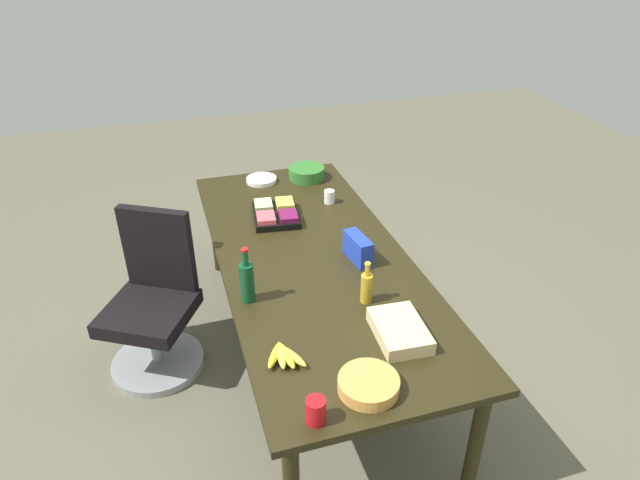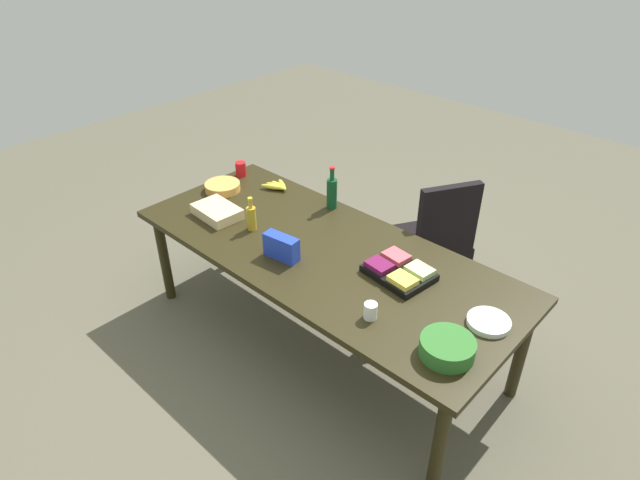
{
  "view_description": "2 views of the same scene",
  "coord_description": "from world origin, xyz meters",
  "px_view_note": "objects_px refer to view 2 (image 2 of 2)",
  "views": [
    {
      "loc": [
        2.57,
        -0.74,
        2.43
      ],
      "look_at": [
        -0.12,
        0.08,
        0.76
      ],
      "focal_mm": 30.91,
      "sensor_mm": 36.0,
      "label": 1
    },
    {
      "loc": [
        -1.87,
        2.04,
        2.6
      ],
      "look_at": [
        0.05,
        -0.03,
        0.78
      ],
      "focal_mm": 30.54,
      "sensor_mm": 36.0,
      "label": 2
    }
  ],
  "objects_px": {
    "chip_bag_blue": "(281,247)",
    "fruit_platter": "(399,271)",
    "office_chair": "(431,251)",
    "sheet_cake": "(217,212)",
    "chip_bowl": "(223,187)",
    "wine_bottle": "(332,192)",
    "banana_bunch": "(277,186)",
    "salad_bowl": "(447,348)",
    "paper_cup": "(370,311)",
    "paper_plate_stack": "(489,322)",
    "conference_table": "(323,258)",
    "red_solo_cup": "(241,169)",
    "dressing_bottle": "(251,217)"
  },
  "relations": [
    {
      "from": "office_chair",
      "to": "chip_bag_blue",
      "type": "height_order",
      "value": "office_chair"
    },
    {
      "from": "conference_table",
      "to": "red_solo_cup",
      "type": "xyz_separation_m",
      "value": [
        1.16,
        -0.33,
        0.12
      ]
    },
    {
      "from": "wine_bottle",
      "to": "banana_bunch",
      "type": "distance_m",
      "value": 0.49
    },
    {
      "from": "conference_table",
      "to": "paper_plate_stack",
      "type": "bearing_deg",
      "value": -176.25
    },
    {
      "from": "salad_bowl",
      "to": "wine_bottle",
      "type": "bearing_deg",
      "value": -27.11
    },
    {
      "from": "chip_bag_blue",
      "to": "chip_bowl",
      "type": "relative_size",
      "value": 0.86
    },
    {
      "from": "wine_bottle",
      "to": "sheet_cake",
      "type": "height_order",
      "value": "wine_bottle"
    },
    {
      "from": "salad_bowl",
      "to": "paper_cup",
      "type": "bearing_deg",
      "value": 5.13
    },
    {
      "from": "conference_table",
      "to": "office_chair",
      "type": "bearing_deg",
      "value": -103.57
    },
    {
      "from": "paper_cup",
      "to": "fruit_platter",
      "type": "xyz_separation_m",
      "value": [
        0.11,
        -0.4,
        -0.01
      ]
    },
    {
      "from": "conference_table",
      "to": "chip_bowl",
      "type": "bearing_deg",
      "value": -3.95
    },
    {
      "from": "chip_bowl",
      "to": "salad_bowl",
      "type": "bearing_deg",
      "value": 170.98
    },
    {
      "from": "paper_cup",
      "to": "chip_bowl",
      "type": "xyz_separation_m",
      "value": [
        1.67,
        -0.37,
        -0.02
      ]
    },
    {
      "from": "paper_plate_stack",
      "to": "banana_bunch",
      "type": "bearing_deg",
      "value": -8.88
    },
    {
      "from": "salad_bowl",
      "to": "banana_bunch",
      "type": "xyz_separation_m",
      "value": [
        1.83,
        -0.62,
        -0.02
      ]
    },
    {
      "from": "paper_cup",
      "to": "fruit_platter",
      "type": "distance_m",
      "value": 0.41
    },
    {
      "from": "conference_table",
      "to": "sheet_cake",
      "type": "relative_size",
      "value": 7.82
    },
    {
      "from": "chip_bag_blue",
      "to": "fruit_platter",
      "type": "distance_m",
      "value": 0.7
    },
    {
      "from": "conference_table",
      "to": "paper_cup",
      "type": "height_order",
      "value": "paper_cup"
    },
    {
      "from": "salad_bowl",
      "to": "paper_plate_stack",
      "type": "bearing_deg",
      "value": -97.22
    },
    {
      "from": "paper_cup",
      "to": "red_solo_cup",
      "type": "relative_size",
      "value": 0.82
    },
    {
      "from": "sheet_cake",
      "to": "paper_cup",
      "type": "bearing_deg",
      "value": 175.37
    },
    {
      "from": "fruit_platter",
      "to": "salad_bowl",
      "type": "xyz_separation_m",
      "value": [
        -0.53,
        0.36,
        0.01
      ]
    },
    {
      "from": "dressing_bottle",
      "to": "banana_bunch",
      "type": "relative_size",
      "value": 1.16
    },
    {
      "from": "banana_bunch",
      "to": "chip_bowl",
      "type": "height_order",
      "value": "chip_bowl"
    },
    {
      "from": "paper_cup",
      "to": "salad_bowl",
      "type": "distance_m",
      "value": 0.43
    },
    {
      "from": "conference_table",
      "to": "paper_cup",
      "type": "bearing_deg",
      "value": 153.76
    },
    {
      "from": "paper_cup",
      "to": "salad_bowl",
      "type": "relative_size",
      "value": 0.34
    },
    {
      "from": "dressing_bottle",
      "to": "paper_plate_stack",
      "type": "bearing_deg",
      "value": -172.54
    },
    {
      "from": "salad_bowl",
      "to": "sheet_cake",
      "type": "xyz_separation_m",
      "value": [
        1.83,
        -0.07,
        -0.01
      ]
    },
    {
      "from": "sheet_cake",
      "to": "paper_plate_stack",
      "type": "bearing_deg",
      "value": -172.24
    },
    {
      "from": "paper_plate_stack",
      "to": "chip_bowl",
      "type": "relative_size",
      "value": 0.86
    },
    {
      "from": "paper_plate_stack",
      "to": "banana_bunch",
      "type": "xyz_separation_m",
      "value": [
        1.87,
        -0.29,
        0.01
      ]
    },
    {
      "from": "paper_plate_stack",
      "to": "banana_bunch",
      "type": "height_order",
      "value": "banana_bunch"
    },
    {
      "from": "sheet_cake",
      "to": "chip_bowl",
      "type": "relative_size",
      "value": 1.25
    },
    {
      "from": "fruit_platter",
      "to": "sheet_cake",
      "type": "bearing_deg",
      "value": 12.28
    },
    {
      "from": "wine_bottle",
      "to": "chip_bowl",
      "type": "relative_size",
      "value": 1.19
    },
    {
      "from": "paper_plate_stack",
      "to": "chip_bowl",
      "type": "xyz_separation_m",
      "value": [
        2.14,
        -0.0,
        0.01
      ]
    },
    {
      "from": "banana_bunch",
      "to": "office_chair",
      "type": "bearing_deg",
      "value": -150.98
    },
    {
      "from": "dressing_bottle",
      "to": "fruit_platter",
      "type": "bearing_deg",
      "value": -166.86
    },
    {
      "from": "dressing_bottle",
      "to": "chip_bag_blue",
      "type": "xyz_separation_m",
      "value": [
        -0.38,
        0.09,
        -0.01
      ]
    },
    {
      "from": "red_solo_cup",
      "to": "banana_bunch",
      "type": "xyz_separation_m",
      "value": [
        -0.36,
        -0.04,
        -0.03
      ]
    },
    {
      "from": "wine_bottle",
      "to": "banana_bunch",
      "type": "relative_size",
      "value": 1.54
    },
    {
      "from": "office_chair",
      "to": "dressing_bottle",
      "type": "relative_size",
      "value": 4.29
    },
    {
      "from": "chip_bowl",
      "to": "fruit_platter",
      "type": "bearing_deg",
      "value": -179.13
    },
    {
      "from": "sheet_cake",
      "to": "banana_bunch",
      "type": "height_order",
      "value": "sheet_cake"
    },
    {
      "from": "wine_bottle",
      "to": "paper_cup",
      "type": "bearing_deg",
      "value": 141.58
    },
    {
      "from": "dressing_bottle",
      "to": "banana_bunch",
      "type": "height_order",
      "value": "dressing_bottle"
    },
    {
      "from": "chip_bag_blue",
      "to": "fruit_platter",
      "type": "xyz_separation_m",
      "value": [
        -0.62,
        -0.33,
        -0.04
      ]
    },
    {
      "from": "paper_cup",
      "to": "chip_bag_blue",
      "type": "xyz_separation_m",
      "value": [
        0.73,
        -0.07,
        0.03
      ]
    }
  ]
}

